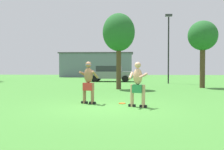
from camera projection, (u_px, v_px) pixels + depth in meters
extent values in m
plane|color=#428433|center=(108.00, 108.00, 9.44)|extent=(80.00, 80.00, 0.00)
cube|color=black|center=(84.00, 102.00, 10.53)|extent=(0.28, 0.20, 0.09)
cylinder|color=#936647|center=(84.00, 93.00, 10.52)|extent=(0.13, 0.13, 0.83)
cube|color=black|center=(92.00, 103.00, 10.38)|extent=(0.28, 0.20, 0.09)
cylinder|color=#936647|center=(92.00, 93.00, 10.37)|extent=(0.13, 0.13, 0.83)
cube|color=red|center=(88.00, 87.00, 10.44)|extent=(0.46, 0.37, 0.30)
ellipsoid|color=#936647|center=(88.00, 75.00, 10.42)|extent=(0.43, 0.34, 0.60)
cylinder|color=#936647|center=(84.00, 74.00, 10.62)|extent=(0.37, 0.53, 0.28)
cylinder|color=#936647|center=(95.00, 74.00, 10.41)|extent=(0.23, 0.56, 0.34)
sphere|color=#936647|center=(88.00, 65.00, 10.41)|extent=(0.23, 0.23, 0.23)
cone|color=#194CA5|center=(88.00, 63.00, 10.41)|extent=(0.31, 0.31, 0.13)
cube|color=black|center=(143.00, 106.00, 9.50)|extent=(0.28, 0.20, 0.09)
cylinder|color=tan|center=(143.00, 96.00, 9.49)|extent=(0.13, 0.13, 0.82)
cube|color=black|center=(132.00, 105.00, 9.69)|extent=(0.28, 0.20, 0.09)
cylinder|color=tan|center=(132.00, 96.00, 9.67)|extent=(0.13, 0.13, 0.82)
cube|color=#28844C|center=(138.00, 89.00, 9.58)|extent=(0.42, 0.35, 0.29)
ellipsoid|color=tan|center=(138.00, 76.00, 9.56)|extent=(0.40, 0.33, 0.59)
cylinder|color=tan|center=(143.00, 76.00, 9.37)|extent=(0.37, 0.53, 0.21)
cylinder|color=tan|center=(131.00, 76.00, 9.57)|extent=(0.18, 0.57, 0.27)
sphere|color=tan|center=(138.00, 65.00, 9.55)|extent=(0.23, 0.23, 0.23)
cylinder|color=orange|center=(122.00, 103.00, 10.48)|extent=(0.27, 0.27, 0.03)
cube|color=slate|center=(111.00, 75.00, 26.54)|extent=(4.41, 2.09, 0.70)
cube|color=#282D33|center=(109.00, 69.00, 26.54)|extent=(2.51, 1.74, 0.56)
cylinder|color=black|center=(126.00, 78.00, 27.24)|extent=(0.65, 0.26, 0.64)
cylinder|color=black|center=(125.00, 79.00, 25.46)|extent=(0.65, 0.26, 0.64)
cylinder|color=black|center=(98.00, 78.00, 27.64)|extent=(0.65, 0.26, 0.64)
cylinder|color=black|center=(94.00, 79.00, 25.85)|extent=(0.65, 0.26, 0.64)
cylinder|color=black|center=(168.00, 50.00, 23.31)|extent=(0.12, 0.12, 5.88)
cube|color=#333338|center=(169.00, 15.00, 23.21)|extent=(0.60, 0.24, 0.20)
cube|color=slate|center=(97.00, 65.00, 39.85)|extent=(10.41, 4.62, 3.44)
cube|color=#3F3F44|center=(97.00, 53.00, 39.79)|extent=(10.83, 4.81, 0.16)
cylinder|color=#4C3823|center=(119.00, 67.00, 17.28)|extent=(0.32, 0.32, 2.87)
ellipsoid|color=#236028|center=(119.00, 32.00, 17.21)|extent=(2.11, 2.11, 2.47)
cylinder|color=#4C3823|center=(202.00, 67.00, 18.46)|extent=(0.36, 0.36, 2.94)
ellipsoid|color=#236028|center=(203.00, 36.00, 18.40)|extent=(2.05, 2.05, 2.07)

